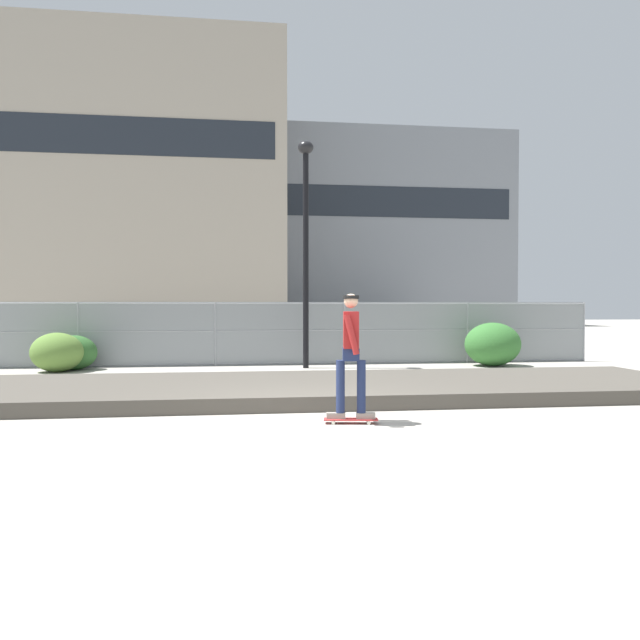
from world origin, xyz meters
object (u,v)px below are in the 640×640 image
object	(u,v)px
skater	(351,347)
shrub_right	(493,344)
street_lamp	(306,226)
parked_car_near	(189,332)
parked_car_mid	(364,331)
shrub_center	(74,353)
skateboard	(351,420)
shrub_left	(57,352)

from	to	relation	value
skater	shrub_right	distance (m)	9.49
street_lamp	parked_car_near	bearing A→B (deg)	130.73
parked_car_near	parked_car_mid	size ratio (longest dim) A/B	1.00
shrub_center	skateboard	bearing A→B (deg)	-52.82
skater	shrub_center	size ratio (longest dim) A/B	1.52
skater	shrub_left	bearing A→B (deg)	130.13
skater	street_lamp	bearing A→B (deg)	89.01
skateboard	shrub_right	world-z (taller)	shrub_right
parked_car_near	skater	bearing A→B (deg)	-73.98
parked_car_near	skateboard	bearing A→B (deg)	-73.98
skateboard	skater	bearing A→B (deg)	-7.13
street_lamp	skater	bearing A→B (deg)	-90.99
skater	shrub_center	bearing A→B (deg)	127.18
parked_car_near	shrub_center	xyz separation A→B (m)	(-2.72, -3.85, -0.37)
parked_car_mid	shrub_left	bearing A→B (deg)	-155.06
shrub_center	shrub_right	distance (m)	11.71
street_lamp	shrub_center	size ratio (longest dim) A/B	5.18
parked_car_mid	shrub_left	xyz separation A→B (m)	(-9.09, -4.23, -0.32)
skater	shrub_center	xyz separation A→B (m)	(-6.15, 8.12, -0.66)
shrub_center	shrub_right	xyz separation A→B (m)	(11.70, -0.44, 0.16)
skater	parked_car_mid	size ratio (longest dim) A/B	0.41
street_lamp	parked_car_mid	xyz separation A→B (m)	(2.50, 4.06, -3.13)
parked_car_mid	shrub_right	xyz separation A→B (m)	(2.91, -4.20, -0.21)
shrub_right	shrub_left	bearing A→B (deg)	-179.88
street_lamp	shrub_center	distance (m)	7.20
skater	parked_car_near	world-z (taller)	skater
street_lamp	parked_car_mid	size ratio (longest dim) A/B	1.41
parked_car_mid	shrub_left	size ratio (longest dim) A/B	3.35
shrub_center	parked_car_near	bearing A→B (deg)	54.75
skater	shrub_right	xyz separation A→B (m)	(5.54, 7.68, -0.50)
parked_car_mid	shrub_center	xyz separation A→B (m)	(-8.79, -3.76, -0.37)
skateboard	street_lamp	size ratio (longest dim) A/B	0.13
parked_car_mid	parked_car_near	bearing A→B (deg)	179.21
parked_car_near	shrub_right	size ratio (longest dim) A/B	2.75
shrub_left	shrub_right	xyz separation A→B (m)	(12.00, 0.03, 0.11)
parked_car_near	shrub_left	distance (m)	5.27
skater	shrub_left	world-z (taller)	skater
street_lamp	parked_car_near	world-z (taller)	street_lamp
skater	street_lamp	xyz separation A→B (m)	(0.14, 7.82, 2.83)
skateboard	skater	distance (m)	1.07
skater	parked_car_mid	bearing A→B (deg)	77.49
shrub_left	skateboard	bearing A→B (deg)	-49.87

